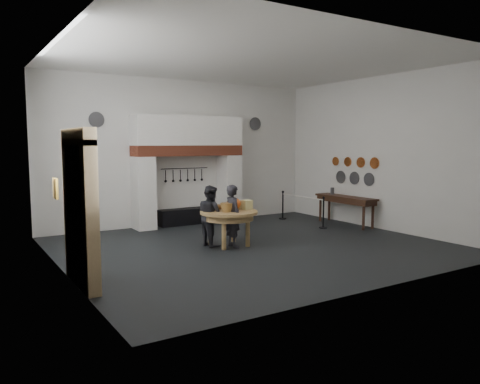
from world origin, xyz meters
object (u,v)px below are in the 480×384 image
iron_range (188,216)px  work_table (229,212)px  barrier_post_far (283,206)px  visitor_far (211,216)px  visitor_near (233,216)px  side_table (346,197)px  barrier_post_near (323,213)px

iron_range → work_table: bearing=-98.4°
iron_range → barrier_post_far: bearing=-14.2°
work_table → visitor_far: bearing=149.0°
work_table → visitor_near: 0.18m
work_table → visitor_near: visitor_near is taller
visitor_far → side_table: (4.98, 0.40, 0.12)m
barrier_post_near → barrier_post_far: same height
visitor_far → barrier_post_near: visitor_far is taller
visitor_far → side_table: 4.99m
work_table → side_table: bearing=7.8°
iron_range → barrier_post_far: 3.24m
visitor_near → visitor_far: 0.57m
visitor_near → visitor_far: bearing=47.9°
iron_range → visitor_near: (-0.48, -3.52, 0.52)m
work_table → visitor_far: visitor_far is taller
side_table → barrier_post_far: bearing=116.6°
visitor_far → side_table: visitor_far is taller
side_table → barrier_post_far: size_ratio=2.44×
side_table → iron_range: bearing=146.4°
visitor_near → iron_range: bearing=-4.8°
work_table → barrier_post_far: barrier_post_far is taller
barrier_post_near → visitor_far: bearing=-175.3°
side_table → barrier_post_far: (-0.97, 1.93, -0.42)m
work_table → barrier_post_far: size_ratio=1.59×
work_table → side_table: 4.64m
side_table → barrier_post_near: (-0.97, -0.07, -0.42)m
work_table → barrier_post_near: (3.62, 0.56, -0.39)m
visitor_far → barrier_post_near: size_ratio=1.68×
visitor_near → barrier_post_far: (3.61, 2.73, -0.32)m
work_table → visitor_far: size_ratio=0.95×
iron_range → side_table: (4.10, -2.73, 0.62)m
visitor_near → visitor_far: visitor_near is taller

